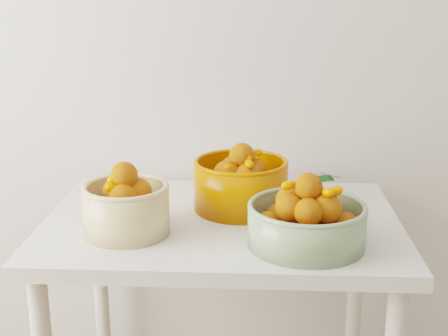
{
  "coord_description": "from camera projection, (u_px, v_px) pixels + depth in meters",
  "views": [
    {
      "loc": [
        -0.12,
        -0.05,
        1.38
      ],
      "look_at": [
        -0.2,
        1.53,
        0.92
      ],
      "focal_mm": 50.0,
      "sensor_mm": 36.0,
      "label": 1
    }
  ],
  "objects": [
    {
      "name": "bowl_green",
      "position": [
        307.0,
        220.0,
        1.57
      ],
      "size": [
        0.31,
        0.31,
        0.19
      ],
      "rotation": [
        0.0,
        0.0,
        0.02
      ],
      "color": "gray",
      "rests_on": "table"
    },
    {
      "name": "bowl_cream",
      "position": [
        126.0,
        207.0,
        1.64
      ],
      "size": [
        0.24,
        0.24,
        0.2
      ],
      "rotation": [
        0.0,
        0.0,
        -0.03
      ],
      "color": "tan",
      "rests_on": "table"
    },
    {
      "name": "bowl_orange",
      "position": [
        241.0,
        183.0,
        1.82
      ],
      "size": [
        0.28,
        0.28,
        0.2
      ],
      "rotation": [
        0.0,
        0.0,
        -0.01
      ],
      "color": "#C75200",
      "rests_on": "table"
    },
    {
      "name": "table",
      "position": [
        222.0,
        249.0,
        1.79
      ],
      "size": [
        1.0,
        0.7,
        0.75
      ],
      "color": "silver",
      "rests_on": "ground"
    }
  ]
}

